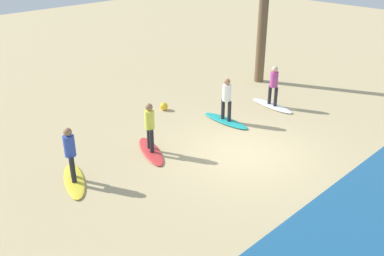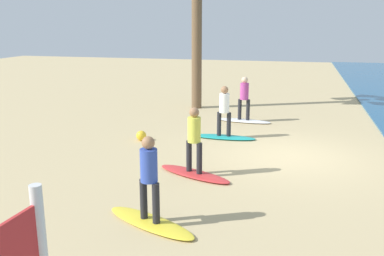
{
  "view_description": "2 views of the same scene",
  "coord_description": "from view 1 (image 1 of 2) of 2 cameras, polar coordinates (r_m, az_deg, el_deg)",
  "views": [
    {
      "loc": [
        9.93,
        7.6,
        6.73
      ],
      "look_at": [
        1.48,
        -1.01,
        1.07
      ],
      "focal_mm": 40.18,
      "sensor_mm": 36.0,
      "label": 1
    },
    {
      "loc": [
        11.8,
        0.15,
        3.73
      ],
      "look_at": [
        0.83,
        -2.64,
        0.87
      ],
      "focal_mm": 39.59,
      "sensor_mm": 36.0,
      "label": 2
    }
  ],
  "objects": [
    {
      "name": "surfboard_white",
      "position": [
        18.04,
        10.55,
        2.94
      ],
      "size": [
        0.77,
        2.15,
        0.09
      ],
      "primitive_type": "ellipsoid",
      "rotation": [
        0.0,
        0.0,
        1.47
      ],
      "color": "white",
      "rests_on": "ground"
    },
    {
      "name": "surfboard_teal",
      "position": [
        16.39,
        4.5,
        0.97
      ],
      "size": [
        0.58,
        2.1,
        0.09
      ],
      "primitive_type": "ellipsoid",
      "rotation": [
        0.0,
        0.0,
        1.56
      ],
      "color": "teal",
      "rests_on": "ground"
    },
    {
      "name": "surfboard_yellow",
      "position": [
        13.04,
        -15.38,
        -6.72
      ],
      "size": [
        1.38,
        2.14,
        0.09
      ],
      "primitive_type": "ellipsoid",
      "rotation": [
        0.0,
        0.0,
        1.14
      ],
      "color": "yellow",
      "rests_on": "ground"
    },
    {
      "name": "surfer_red",
      "position": [
        13.77,
        -5.64,
        0.58
      ],
      "size": [
        0.32,
        0.43,
        1.64
      ],
      "color": "#232328",
      "rests_on": "surfboard_red"
    },
    {
      "name": "ground_plane",
      "position": [
        14.21,
        7.14,
        -3.36
      ],
      "size": [
        60.0,
        60.0,
        0.0
      ],
      "primitive_type": "plane",
      "color": "tan"
    },
    {
      "name": "surfer_white",
      "position": [
        17.7,
        10.8,
        5.91
      ],
      "size": [
        0.32,
        0.46,
        1.64
      ],
      "color": "#232328",
      "rests_on": "surfboard_white"
    },
    {
      "name": "surfer_teal",
      "position": [
        16.01,
        4.62,
        4.21
      ],
      "size": [
        0.32,
        0.46,
        1.64
      ],
      "color": "#232328",
      "rests_on": "surfboard_teal"
    },
    {
      "name": "surfer_yellow",
      "position": [
        12.56,
        -15.89,
        -2.87
      ],
      "size": [
        0.32,
        0.43,
        1.64
      ],
      "color": "#232328",
      "rests_on": "surfboard_yellow"
    },
    {
      "name": "beach_ball",
      "position": [
        17.39,
        -3.75,
        2.89
      ],
      "size": [
        0.33,
        0.33,
        0.33
      ],
      "primitive_type": "sphere",
      "color": "yellow",
      "rests_on": "ground"
    },
    {
      "name": "surfboard_red",
      "position": [
        14.21,
        -5.47,
        -3.06
      ],
      "size": [
        1.35,
        2.15,
        0.09
      ],
      "primitive_type": "ellipsoid",
      "rotation": [
        0.0,
        0.0,
        1.16
      ],
      "color": "red",
      "rests_on": "ground"
    }
  ]
}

